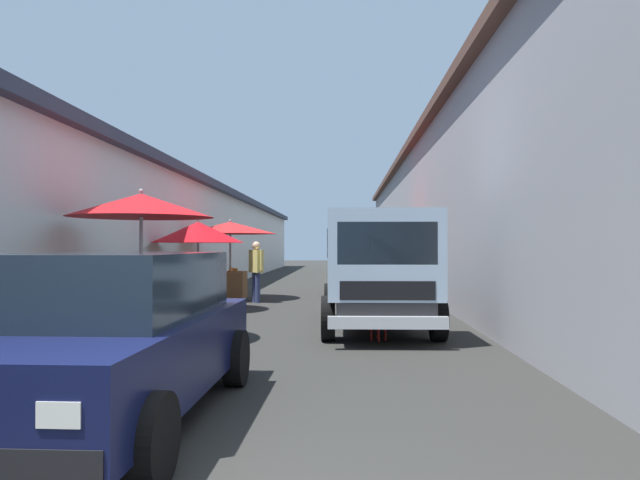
# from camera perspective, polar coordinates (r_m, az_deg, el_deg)

# --- Properties ---
(ground) EXTENTS (90.00, 90.00, 0.00)m
(ground) POSITION_cam_1_polar(r_m,az_deg,el_deg) (16.37, -1.31, -5.90)
(ground) COLOR #282826
(building_left_whitewash) EXTENTS (49.80, 7.50, 3.70)m
(building_left_whitewash) POSITION_cam_1_polar(r_m,az_deg,el_deg) (20.16, -20.90, 0.43)
(building_left_whitewash) COLOR silver
(building_left_whitewash) RESTS_ON ground
(building_right_concrete) EXTENTS (49.80, 7.50, 5.12)m
(building_right_concrete) POSITION_cam_1_polar(r_m,az_deg,el_deg) (19.46, 19.96, 2.55)
(building_right_concrete) COLOR gray
(building_right_concrete) RESTS_ON ground
(fruit_stall_near_right) EXTENTS (2.65, 2.65, 2.28)m
(fruit_stall_near_right) POSITION_cam_1_polar(r_m,az_deg,el_deg) (16.81, -8.74, 0.33)
(fruit_stall_near_right) COLOR #9E9EA3
(fruit_stall_near_right) RESTS_ON ground
(fruit_stall_mid_lane) EXTENTS (2.27, 2.27, 2.42)m
(fruit_stall_mid_lane) POSITION_cam_1_polar(r_m,az_deg,el_deg) (9.60, -17.17, 1.55)
(fruit_stall_mid_lane) COLOR #9E9EA3
(fruit_stall_mid_lane) RESTS_ON ground
(fruit_stall_far_left) EXTENTS (2.15, 2.15, 2.16)m
(fruit_stall_far_left) POSITION_cam_1_polar(r_m,az_deg,el_deg) (13.94, -11.91, -0.27)
(fruit_stall_far_left) COLOR #9E9EA3
(fruit_stall_far_left) RESTS_ON ground
(fruit_stall_far_right) EXTENTS (2.68, 2.68, 2.11)m
(fruit_stall_far_right) POSITION_cam_1_polar(r_m,az_deg,el_deg) (18.66, 4.71, -0.16)
(fruit_stall_far_right) COLOR #9E9EA3
(fruit_stall_far_right) RESTS_ON ground
(hatchback_car) EXTENTS (3.93, 1.96, 1.45)m
(hatchback_car) POSITION_cam_1_polar(r_m,az_deg,el_deg) (5.43, -20.03, -8.76)
(hatchback_car) COLOR #0F1438
(hatchback_car) RESTS_ON ground
(delivery_truck) EXTENTS (4.95, 2.04, 2.08)m
(delivery_truck) POSITION_cam_1_polar(r_m,az_deg,el_deg) (10.01, 5.87, -3.30)
(delivery_truck) COLOR black
(delivery_truck) RESTS_ON ground
(vendor_by_crates) EXTENTS (0.53, 0.45, 1.63)m
(vendor_by_crates) POSITION_cam_1_polar(r_m,az_deg,el_deg) (15.65, -6.28, -2.68)
(vendor_by_crates) COLOR navy
(vendor_by_crates) RESTS_ON ground
(plastic_stool) EXTENTS (0.30, 0.30, 0.43)m
(plastic_stool) POSITION_cam_1_polar(r_m,az_deg,el_deg) (9.44, 5.74, -7.81)
(plastic_stool) COLOR red
(plastic_stool) RESTS_ON ground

